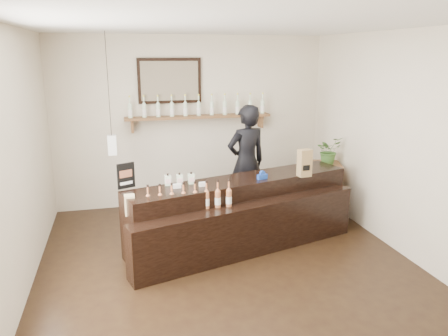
% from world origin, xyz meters
% --- Properties ---
extents(ground, '(5.00, 5.00, 0.00)m').
position_xyz_m(ground, '(0.00, 0.00, 0.00)').
color(ground, black).
rests_on(ground, ground).
extents(room_shell, '(5.00, 5.00, 5.00)m').
position_xyz_m(room_shell, '(0.00, 0.00, 1.70)').
color(room_shell, beige).
rests_on(room_shell, ground).
extents(back_wall_decor, '(2.66, 0.96, 1.69)m').
position_xyz_m(back_wall_decor, '(-0.15, 2.37, 1.76)').
color(back_wall_decor, brown).
rests_on(back_wall_decor, ground).
extents(counter, '(3.21, 1.69, 1.04)m').
position_xyz_m(counter, '(0.34, 0.58, 0.42)').
color(counter, black).
rests_on(counter, ground).
extents(promo_sign, '(0.22, 0.11, 0.32)m').
position_xyz_m(promo_sign, '(-1.15, 0.65, 1.05)').
color(promo_sign, black).
rests_on(promo_sign, counter).
extents(paper_bag, '(0.18, 0.15, 0.37)m').
position_xyz_m(paper_bag, '(1.21, 0.62, 1.07)').
color(paper_bag, '#977A49').
rests_on(paper_bag, counter).
extents(tape_dispenser, '(0.15, 0.09, 0.12)m').
position_xyz_m(tape_dispenser, '(0.62, 0.62, 0.93)').
color(tape_dispenser, '#173EA4').
rests_on(tape_dispenser, counter).
extents(side_cabinet, '(0.56, 0.65, 0.81)m').
position_xyz_m(side_cabinet, '(2.00, 1.45, 0.41)').
color(side_cabinet, brown).
rests_on(side_cabinet, ground).
extents(potted_plant, '(0.47, 0.43, 0.43)m').
position_xyz_m(potted_plant, '(2.00, 1.45, 1.03)').
color(potted_plant, '#376026').
rests_on(potted_plant, side_cabinet).
extents(shopkeeper, '(0.82, 0.64, 2.01)m').
position_xyz_m(shopkeeper, '(0.68, 1.55, 1.00)').
color(shopkeeper, black).
rests_on(shopkeeper, ground).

